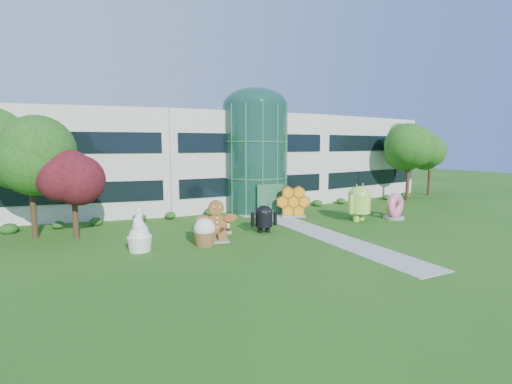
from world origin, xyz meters
name	(u,v)px	position (x,y,z in m)	size (l,w,h in m)	color
ground	(334,238)	(0.00, 0.00, 0.00)	(140.00, 140.00, 0.00)	#215114
building	(231,159)	(0.00, 18.00, 4.65)	(46.00, 15.00, 9.30)	beige
atrium	(255,159)	(0.00, 12.00, 4.90)	(6.00, 6.00, 9.80)	#194738
walkway	(316,232)	(0.00, 2.00, 0.02)	(2.40, 20.00, 0.04)	#9E9E93
tree_red	(74,194)	(-15.50, 7.50, 3.00)	(4.00, 4.00, 6.00)	#3F0C14
trees_backdrop	(251,166)	(0.00, 13.00, 4.20)	(52.00, 8.00, 8.40)	#1C4C13
android_green	(359,200)	(5.47, 3.73, 1.69)	(2.98, 1.99, 3.38)	#9BDD47
android_black	(264,217)	(-3.45, 3.51, 1.15)	(2.02, 1.36, 2.30)	black
donut	(394,206)	(8.70, 3.05, 1.12)	(2.15, 1.03, 2.24)	#F65D7F
gingerbread	(217,221)	(-7.37, 2.59, 1.37)	(2.98, 1.14, 2.75)	brown
ice_cream_sandwich	(214,227)	(-6.81, 4.73, 0.51)	(2.30, 1.15, 1.02)	black
honeycomb	(293,203)	(1.49, 7.56, 1.22)	(3.09, 1.10, 2.43)	orange
froyo	(139,229)	(-12.16, 2.64, 1.32)	(1.54, 1.54, 2.64)	white
cupcake	(205,232)	(-8.34, 2.10, 0.87)	(1.45, 1.45, 1.74)	white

